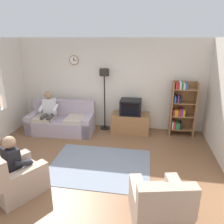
% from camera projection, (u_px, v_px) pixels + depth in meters
% --- Properties ---
extents(ground_plane, '(12.00, 12.00, 0.00)m').
position_uv_depth(ground_plane, '(89.00, 172.00, 4.62)').
color(ground_plane, brown).
extents(back_wall_assembly, '(6.20, 0.17, 2.70)m').
position_uv_depth(back_wall_assembly, '(110.00, 84.00, 6.66)').
color(back_wall_assembly, silver).
rests_on(back_wall_assembly, ground_plane).
extents(couch, '(1.93, 0.94, 0.90)m').
position_uv_depth(couch, '(62.00, 122.00, 6.52)').
color(couch, '#A899A8').
rests_on(couch, ground_plane).
extents(tv_stand, '(1.10, 0.56, 0.56)m').
position_uv_depth(tv_stand, '(130.00, 123.00, 6.53)').
color(tv_stand, olive).
rests_on(tv_stand, ground_plane).
extents(tv, '(0.60, 0.49, 0.44)m').
position_uv_depth(tv, '(131.00, 107.00, 6.34)').
color(tv, black).
rests_on(tv, tv_stand).
extents(bookshelf, '(0.68, 0.36, 1.56)m').
position_uv_depth(bookshelf, '(181.00, 108.00, 6.20)').
color(bookshelf, olive).
rests_on(bookshelf, ground_plane).
extents(floor_lamp, '(0.28, 0.28, 1.85)m').
position_uv_depth(floor_lamp, '(104.00, 83.00, 6.36)').
color(floor_lamp, black).
rests_on(floor_lamp, ground_plane).
extents(armchair_near_window, '(1.14, 1.17, 0.90)m').
position_uv_depth(armchair_near_window, '(15.00, 178.00, 3.96)').
color(armchair_near_window, tan).
rests_on(armchair_near_window, ground_plane).
extents(armchair_near_bookshelf, '(0.97, 1.03, 0.90)m').
position_uv_depth(armchair_near_bookshelf, '(159.00, 206.00, 3.31)').
color(armchair_near_bookshelf, tan).
rests_on(armchair_near_bookshelf, ground_plane).
extents(area_rug, '(2.20, 1.70, 0.01)m').
position_uv_depth(area_rug, '(100.00, 165.00, 4.86)').
color(area_rug, slate).
rests_on(area_rug, ground_plane).
extents(person_on_couch, '(0.52, 0.54, 1.24)m').
position_uv_depth(person_on_couch, '(48.00, 110.00, 6.34)').
color(person_on_couch, silver).
rests_on(person_on_couch, ground_plane).
extents(person_in_left_armchair, '(0.61, 0.64, 1.12)m').
position_uv_depth(person_in_left_armchair, '(17.00, 161.00, 3.93)').
color(person_in_left_armchair, black).
rests_on(person_in_left_armchair, ground_plane).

